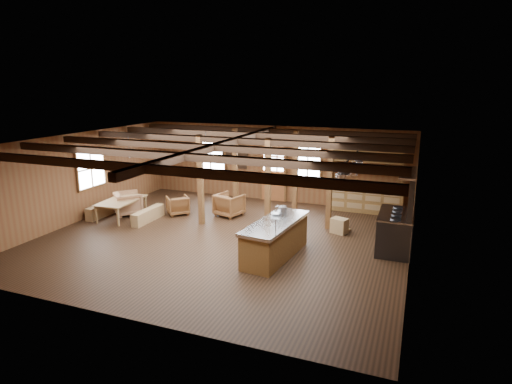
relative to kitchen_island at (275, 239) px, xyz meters
The scene contains 22 objects.
room 2.13m from the kitchen_island, 159.24° to the left, with size 10.04×9.04×2.84m.
ceiling_joists 2.97m from the kitchen_island, 154.48° to the left, with size 9.80×8.82×0.18m.
timber_posts 3.18m from the kitchen_island, 114.86° to the left, with size 3.95×2.35×2.80m.
back_door 5.45m from the kitchen_island, 109.33° to the left, with size 1.02×0.08×2.15m.
window_back_left 6.86m from the kitchen_island, 130.55° to the left, with size 1.32×0.06×1.32m.
window_back_right 5.29m from the kitchen_island, 95.55° to the left, with size 1.02×0.06×1.32m.
window_left 6.95m from the kitchen_island, behind, with size 0.14×1.24×1.32m.
notice_boards 6.21m from the kitchen_island, 122.70° to the left, with size 1.08×0.03×0.90m.
back_counter 5.14m from the kitchen_island, 71.87° to the left, with size 2.55×0.60×2.45m.
pendant_lamps 4.73m from the kitchen_island, 157.44° to the left, with size 1.86×2.36×0.66m.
pot_rack 2.64m from the kitchen_island, 29.54° to the left, with size 0.42×3.00×0.45m.
kitchen_island is the anchor object (origin of this frame).
step_stool 2.67m from the kitchen_island, 63.11° to the left, with size 0.51×0.36×0.45m, color olive.
commercial_range 3.26m from the kitchen_island, 29.10° to the left, with size 0.88×1.73×2.13m.
dining_table 5.85m from the kitchen_island, 167.16° to the left, with size 1.73×0.96×0.61m, color olive.
bench_wall 6.59m from the kitchen_island, 168.61° to the left, with size 0.28×1.51×0.42m, color olive.
bench_aisle 4.90m from the kitchen_island, 164.62° to the left, with size 0.27×1.45×0.40m, color olive.
armchair_a 4.82m from the kitchen_island, 151.45° to the left, with size 0.67×0.69×0.63m, color brown.
armchair_b 3.76m from the kitchen_island, 132.49° to the left, with size 0.80×0.83×0.75m, color brown.
armchair_c 6.00m from the kitchen_island, 163.72° to the left, with size 0.82×0.85×0.77m, color #936543.
counter_pot 0.94m from the kitchen_island, 97.16° to the left, with size 0.30×0.30×0.18m, color silver.
bowl 0.73m from the kitchen_island, 108.41° to the left, with size 0.26×0.26×0.06m, color silver.
Camera 1 is at (4.99, -10.34, 4.28)m, focal length 30.00 mm.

